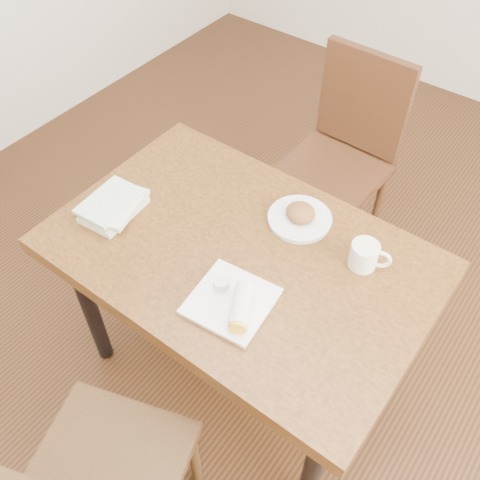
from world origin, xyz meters
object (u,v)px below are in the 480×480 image
Objects in this scene: table at (240,268)px; coffee_mug at (365,255)px; plate_scone at (300,217)px; plate_burrito at (234,303)px; chair_far at (344,148)px; book_stack at (114,206)px.

table is 9.50× the size of coffee_mug.
plate_scone is 1.69× the size of coffee_mug.
coffee_mug reaches higher than plate_burrito.
chair_far is (-0.09, 0.89, -0.12)m from table.
plate_scone is 0.91× the size of book_stack.
coffee_mug is 0.43m from plate_burrito.
coffee_mug is 0.83m from book_stack.
plate_scone reaches higher than table.
chair_far is 4.50× the size of plate_scone.
chair_far is 4.08× the size of book_stack.
chair_far reaches higher than table.
table is at bearing 122.39° from plate_burrito.
plate_scone is 0.86× the size of plate_burrito.
chair_far is at bearing 104.67° from plate_scone.
coffee_mug is at bearing 21.03° from book_stack.
coffee_mug is 0.51× the size of plate_burrito.
plate_burrito is at bearing -84.92° from plate_scone.
chair_far is 0.86m from coffee_mug.
coffee_mug is (0.34, 0.18, 0.13)m from table.
plate_burrito reaches higher than plate_scone.
plate_burrito is at bearing -6.89° from book_stack.
table is 5.10× the size of book_stack.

